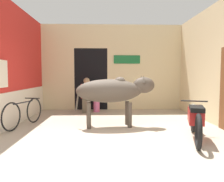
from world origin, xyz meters
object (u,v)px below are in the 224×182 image
Objects in this scene: plastic_stool at (97,105)px; cow at (114,91)px; motorcycle_near at (196,119)px; bicycle at (24,113)px; shopkeeper_seated at (87,94)px.

cow is at bearing -76.90° from plastic_stool.
motorcycle_near is 3.97× the size of plastic_stool.
motorcycle_near reaches higher than plastic_stool.
cow is 2.12m from motorcycle_near.
bicycle is (-4.00, 1.31, -0.08)m from motorcycle_near.
plastic_stool is at bearing 21.60° from shopkeeper_seated.
motorcycle_near is 1.48× the size of shopkeeper_seated.
bicycle is 1.31× the size of shopkeeper_seated.
shopkeeper_seated is 2.68× the size of plastic_stool.
motorcycle_near is at bearing -18.07° from bicycle.
shopkeeper_seated is at bearing 112.26° from cow.
motorcycle_near is at bearing -53.16° from shopkeeper_seated.
cow is 2.45m from plastic_stool.
cow is 2.34m from shopkeeper_seated.
motorcycle_near is 4.21m from bicycle.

